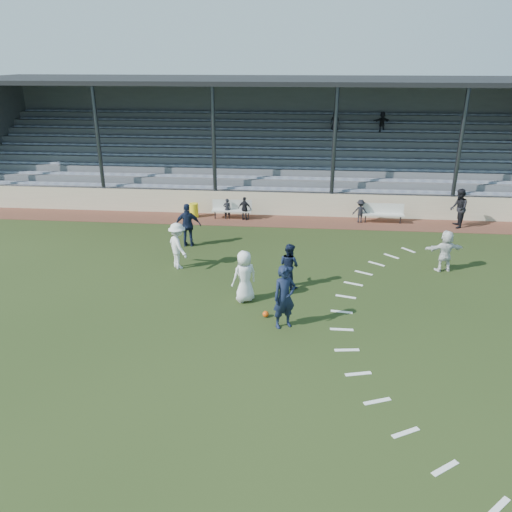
% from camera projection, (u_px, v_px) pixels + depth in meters
% --- Properties ---
extents(ground, '(90.00, 90.00, 0.00)m').
position_uv_depth(ground, '(248.00, 325.00, 15.36)').
color(ground, '#243314').
rests_on(ground, ground).
extents(cinder_track, '(34.00, 2.00, 0.02)m').
position_uv_depth(cinder_track, '(271.00, 221.00, 25.06)').
color(cinder_track, brown).
rests_on(cinder_track, ground).
extents(retaining_wall, '(34.00, 0.18, 1.20)m').
position_uv_depth(retaining_wall, '(272.00, 204.00, 25.81)').
color(retaining_wall, beige).
rests_on(retaining_wall, ground).
extents(bench_left, '(2.01, 0.51, 0.95)m').
position_uv_depth(bench_left, '(232.00, 208.00, 25.22)').
color(bench_left, beige).
rests_on(bench_left, cinder_track).
extents(bench_right, '(2.00, 0.46, 0.95)m').
position_uv_depth(bench_right, '(383.00, 211.00, 24.60)').
color(bench_right, beige).
rests_on(bench_right, cinder_track).
extents(trash_bin, '(0.45, 0.45, 0.72)m').
position_uv_depth(trash_bin, '(194.00, 210.00, 25.50)').
color(trash_bin, yellow).
rests_on(trash_bin, cinder_track).
extents(football, '(0.20, 0.20, 0.20)m').
position_uv_depth(football, '(266.00, 314.00, 15.82)').
color(football, '#D94A0C').
rests_on(football, ground).
extents(player_white_lead, '(1.04, 0.96, 1.78)m').
position_uv_depth(player_white_lead, '(244.00, 276.00, 16.59)').
color(player_white_lead, white).
rests_on(player_white_lead, ground).
extents(player_navy_lead, '(0.86, 0.76, 1.99)m').
position_uv_depth(player_navy_lead, '(284.00, 297.00, 14.93)').
color(player_navy_lead, '#131B34').
rests_on(player_navy_lead, ground).
extents(player_navy_mid, '(0.99, 0.98, 1.62)m').
position_uv_depth(player_navy_mid, '(289.00, 265.00, 17.68)').
color(player_navy_mid, '#131B34').
rests_on(player_navy_mid, ground).
extents(player_white_wing, '(1.26, 1.34, 1.82)m').
position_uv_depth(player_white_wing, '(178.00, 246.00, 19.21)').
color(player_white_wing, white).
rests_on(player_white_wing, ground).
extents(player_navy_wing, '(1.15, 0.58, 1.89)m').
position_uv_depth(player_navy_wing, '(188.00, 225.00, 21.44)').
color(player_navy_wing, '#131B34').
rests_on(player_navy_wing, ground).
extents(player_white_back, '(1.58, 0.79, 1.63)m').
position_uv_depth(player_white_back, '(445.00, 251.00, 18.99)').
color(player_white_back, white).
rests_on(player_white_back, ground).
extents(official, '(0.78, 0.97, 1.88)m').
position_uv_depth(official, '(459.00, 208.00, 23.76)').
color(official, black).
rests_on(official, cinder_track).
extents(sub_left_near, '(0.43, 0.33, 1.06)m').
position_uv_depth(sub_left_near, '(227.00, 209.00, 25.15)').
color(sub_left_near, black).
rests_on(sub_left_near, cinder_track).
extents(sub_left_far, '(0.75, 0.46, 1.18)m').
position_uv_depth(sub_left_far, '(245.00, 209.00, 24.96)').
color(sub_left_far, black).
rests_on(sub_left_far, cinder_track).
extents(sub_right, '(0.77, 0.48, 1.15)m').
position_uv_depth(sub_right, '(360.00, 211.00, 24.61)').
color(sub_right, black).
rests_on(sub_right, cinder_track).
extents(grandstand, '(34.60, 9.00, 6.61)m').
position_uv_depth(grandstand, '(278.00, 156.00, 29.56)').
color(grandstand, slate).
rests_on(grandstand, ground).
extents(penalty_arc, '(3.89, 14.63, 0.01)m').
position_uv_depth(penalty_arc, '(384.00, 331.00, 15.00)').
color(penalty_arc, white).
rests_on(penalty_arc, ground).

